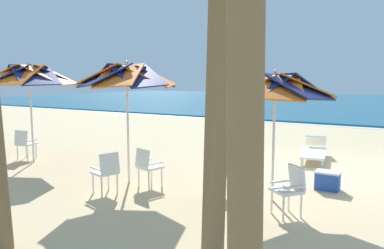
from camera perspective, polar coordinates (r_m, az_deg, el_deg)
ground_plane at (r=9.88m, az=18.60°, el=-7.06°), size 80.00×80.00×0.00m
surf_foam at (r=19.61m, az=24.51°, el=-0.44°), size 80.00×0.70×0.01m
beach_umbrella_0 at (r=7.21m, az=12.47°, el=5.51°), size 2.22×2.22×2.51m
plastic_chair_0 at (r=7.69m, az=4.27°, el=-6.89°), size 0.59×0.61×0.87m
plastic_chair_1 at (r=6.72m, az=14.64°, el=-9.15°), size 0.63×0.63×0.87m
beach_umbrella_1 at (r=8.39m, az=-9.85°, el=7.09°), size 2.21×2.21×2.73m
plastic_chair_2 at (r=7.84m, az=-12.84°, el=-6.78°), size 0.57×0.55×0.87m
plastic_chair_3 at (r=8.16m, az=-6.76°, el=-6.10°), size 0.54×0.56×0.87m
beach_umbrella_2 at (r=11.25m, az=-23.43°, el=6.79°), size 2.55×2.55×2.79m
plastic_chair_4 at (r=11.90m, az=-24.03°, el=-2.51°), size 0.53×0.55×0.87m
sun_lounger_1 at (r=11.36m, az=18.01°, el=-3.78°), size 0.95×2.22×0.62m
palm_tree_2 at (r=4.85m, az=4.10°, el=12.74°), size 3.03×2.95×4.37m
cooler_box at (r=8.51m, az=19.85°, el=-7.98°), size 0.50×0.34×0.40m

